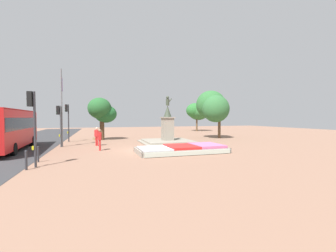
{
  "coord_description": "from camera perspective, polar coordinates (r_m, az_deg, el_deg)",
  "views": [
    {
      "loc": [
        -3.59,
        -18.28,
        2.67
      ],
      "look_at": [
        2.33,
        0.59,
        1.93
      ],
      "focal_mm": 24.0,
      "sensor_mm": 36.0,
      "label": 1
    }
  ],
  "objects": [
    {
      "name": "park_tree_far_left",
      "position": [
        28.05,
        -16.49,
        3.74
      ],
      "size": [
        3.36,
        3.37,
        5.02
      ],
      "color": "#4C3823",
      "rests_on": "ground_plane"
    },
    {
      "name": "traffic_light_mid_block",
      "position": [
        22.59,
        -25.88,
        1.68
      ],
      "size": [
        0.41,
        0.3,
        3.74
      ],
      "color": "#4C5156",
      "rests_on": "ground_plane"
    },
    {
      "name": "flower_planter",
      "position": [
        17.36,
        3.93,
        -5.89
      ],
      "size": [
        6.87,
        3.33,
        0.56
      ],
      "color": "#38281C",
      "rests_on": "ground_plane"
    },
    {
      "name": "ground_plane",
      "position": [
        18.82,
        -6.28,
        -6.03
      ],
      "size": [
        91.19,
        91.19,
        0.0
      ],
      "primitive_type": "plane",
      "color": "#8C6651"
    },
    {
      "name": "traffic_light_near_crossing",
      "position": [
        13.95,
        -31.17,
        2.26
      ],
      "size": [
        0.41,
        0.3,
        4.06
      ],
      "color": "#2D2D33",
      "rests_on": "ground_plane"
    },
    {
      "name": "park_tree_behind_statue",
      "position": [
        29.89,
        11.34,
        4.89
      ],
      "size": [
        3.97,
        4.55,
        6.24
      ],
      "color": "brown",
      "rests_on": "ground_plane"
    },
    {
      "name": "city_bus",
      "position": [
        22.12,
        -35.86,
        -0.26
      ],
      "size": [
        3.1,
        10.18,
        3.31
      ],
      "color": "red",
      "rests_on": "ground_plane"
    },
    {
      "name": "statue_monument",
      "position": [
        23.71,
        -0.11,
        -2.5
      ],
      "size": [
        5.57,
        5.57,
        4.94
      ],
      "color": "gray",
      "rests_on": "ground_plane"
    },
    {
      "name": "park_tree_far_right",
      "position": [
        45.49,
        7.43,
        3.69
      ],
      "size": [
        4.64,
        4.11,
        5.56
      ],
      "color": "brown",
      "rests_on": "ground_plane"
    },
    {
      "name": "kerb_bollard_mid_a",
      "position": [
        15.61,
        -30.1,
        -6.14
      ],
      "size": [
        0.11,
        0.11,
        0.97
      ],
      "color": "#2D2D33",
      "rests_on": "ground_plane"
    },
    {
      "name": "kerb_bollard_south",
      "position": [
        13.63,
        -32.35,
        -7.23
      ],
      "size": [
        0.13,
        0.13,
        1.02
      ],
      "color": "#2D2D33",
      "rests_on": "ground_plane"
    },
    {
      "name": "traffic_light_far_corner",
      "position": [
        26.88,
        -24.17,
        2.24
      ],
      "size": [
        0.41,
        0.3,
        4.11
      ],
      "color": "#2D2D33",
      "rests_on": "ground_plane"
    },
    {
      "name": "banner_pole",
      "position": [
        22.76,
        -25.41,
        4.57
      ],
      "size": [
        0.14,
        0.62,
        7.11
      ],
      "color": "slate",
      "rests_on": "ground_plane"
    },
    {
      "name": "pedestrian_with_handbag",
      "position": [
        22.34,
        -17.66,
        -2.24
      ],
      "size": [
        0.6,
        0.54,
        1.77
      ],
      "color": "red",
      "rests_on": "ground_plane"
    },
    {
      "name": "pedestrian_near_planter",
      "position": [
        19.05,
        -16.93,
        -2.96
      ],
      "size": [
        0.27,
        0.56,
        1.74
      ],
      "color": "red",
      "rests_on": "ground_plane"
    }
  ]
}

